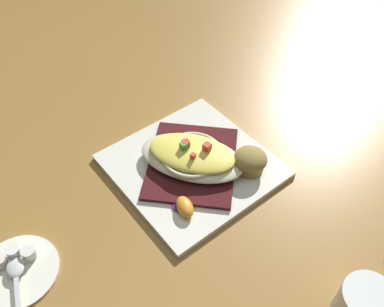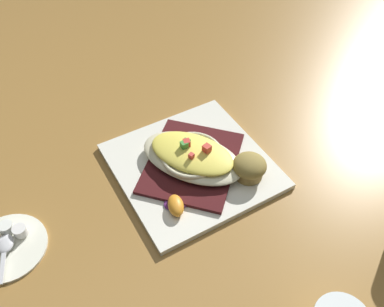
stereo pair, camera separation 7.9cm
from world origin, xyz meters
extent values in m
plane|color=olive|center=(0.00, 0.00, 0.00)|extent=(2.60, 2.60, 0.00)
cube|color=white|center=(0.00, 0.00, 0.01)|extent=(0.35, 0.35, 0.01)
cube|color=#431517|center=(0.00, 0.00, 0.02)|extent=(0.25, 0.26, 0.01)
ellipsoid|color=beige|center=(0.00, 0.00, 0.03)|extent=(0.24, 0.18, 0.02)
torus|color=beige|center=(0.00, 0.00, 0.04)|extent=(0.16, 0.16, 0.01)
ellipsoid|color=#EBD851|center=(0.00, 0.00, 0.04)|extent=(0.19, 0.15, 0.02)
cube|color=green|center=(-0.02, 0.00, 0.06)|extent=(0.02, 0.02, 0.01)
cube|color=#D84038|center=(0.01, -0.02, 0.06)|extent=(0.01, 0.01, 0.01)
cube|color=green|center=(-0.01, -0.01, 0.06)|extent=(0.02, 0.02, 0.01)
cube|color=red|center=(-0.02, 0.00, 0.06)|extent=(0.02, 0.02, 0.01)
cube|color=#D84335|center=(0.02, 0.02, 0.06)|extent=(0.01, 0.01, 0.01)
cylinder|color=olive|center=(0.10, 0.06, 0.02)|extent=(0.06, 0.06, 0.02)
ellipsoid|color=olive|center=(0.10, 0.06, 0.04)|extent=(0.07, 0.07, 0.04)
ellipsoid|color=#4C0F23|center=(0.10, 0.06, 0.05)|extent=(0.02, 0.02, 0.01)
ellipsoid|color=#5D2567|center=(0.05, -0.09, 0.01)|extent=(0.05, 0.06, 0.01)
ellipsoid|color=orange|center=(0.06, -0.10, 0.02)|extent=(0.06, 0.05, 0.02)
cylinder|color=white|center=(0.38, -0.08, 0.04)|extent=(0.08, 0.08, 0.08)
cylinder|color=white|center=(-0.08, -0.35, 0.00)|extent=(0.13, 0.13, 0.01)
ellipsoid|color=silver|center=(-0.08, -0.35, 0.01)|extent=(0.05, 0.04, 0.01)
cube|color=silver|center=(-0.05, -0.38, 0.01)|extent=(0.05, 0.04, 0.00)
cylinder|color=white|center=(-0.09, -0.32, 0.02)|extent=(0.02, 0.02, 0.02)
cylinder|color=white|center=(-0.11, -0.34, 0.02)|extent=(0.02, 0.02, 0.02)
camera|label=1|loc=(0.34, -0.42, 0.63)|focal=38.42mm
camera|label=2|loc=(0.39, -0.37, 0.63)|focal=38.42mm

